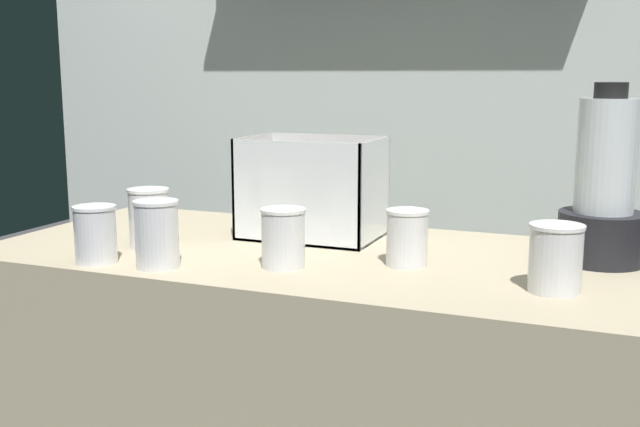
{
  "coord_description": "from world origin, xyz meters",
  "views": [
    {
      "loc": [
        0.58,
        -1.43,
        1.26
      ],
      "look_at": [
        0.0,
        0.0,
        0.98
      ],
      "focal_mm": 42.45,
      "sensor_mm": 36.0,
      "label": 1
    }
  ],
  "objects_px": {
    "juice_cup_orange_middle": "(157,237)",
    "juice_cup_pomegranate_far_right": "(407,240)",
    "carrot_display_bin": "(312,205)",
    "juice_cup_mango_left": "(149,221)",
    "juice_cup_pomegranate_far_left": "(96,238)",
    "blender_pitcher": "(604,195)",
    "juice_cup_pomegranate_rightmost": "(555,263)",
    "juice_cup_pomegranate_right": "(283,242)"
  },
  "relations": [
    {
      "from": "carrot_display_bin",
      "to": "juice_cup_orange_middle",
      "type": "height_order",
      "value": "carrot_display_bin"
    },
    {
      "from": "juice_cup_pomegranate_far_left",
      "to": "juice_cup_mango_left",
      "type": "distance_m",
      "value": 0.16
    },
    {
      "from": "juice_cup_mango_left",
      "to": "juice_cup_pomegranate_far_right",
      "type": "relative_size",
      "value": 1.15
    },
    {
      "from": "carrot_display_bin",
      "to": "juice_cup_pomegranate_far_right",
      "type": "bearing_deg",
      "value": -32.83
    },
    {
      "from": "juice_cup_pomegranate_far_right",
      "to": "juice_cup_pomegranate_rightmost",
      "type": "height_order",
      "value": "juice_cup_pomegranate_rightmost"
    },
    {
      "from": "blender_pitcher",
      "to": "juice_cup_pomegranate_far_right",
      "type": "distance_m",
      "value": 0.39
    },
    {
      "from": "juice_cup_mango_left",
      "to": "juice_cup_orange_middle",
      "type": "xyz_separation_m",
      "value": [
        0.12,
        -0.14,
        0.0
      ]
    },
    {
      "from": "juice_cup_orange_middle",
      "to": "juice_cup_pomegranate_rightmost",
      "type": "relative_size",
      "value": 1.11
    },
    {
      "from": "carrot_display_bin",
      "to": "juice_cup_pomegranate_far_right",
      "type": "height_order",
      "value": "carrot_display_bin"
    },
    {
      "from": "juice_cup_mango_left",
      "to": "juice_cup_pomegranate_far_right",
      "type": "bearing_deg",
      "value": 5.32
    },
    {
      "from": "juice_cup_mango_left",
      "to": "juice_cup_pomegranate_rightmost",
      "type": "distance_m",
      "value": 0.84
    },
    {
      "from": "blender_pitcher",
      "to": "juice_cup_pomegranate_far_right",
      "type": "bearing_deg",
      "value": -154.09
    },
    {
      "from": "juice_cup_pomegranate_rightmost",
      "to": "juice_cup_pomegranate_far_left",
      "type": "bearing_deg",
      "value": -171.5
    },
    {
      "from": "juice_cup_pomegranate_right",
      "to": "juice_cup_pomegranate_rightmost",
      "type": "relative_size",
      "value": 0.98
    },
    {
      "from": "blender_pitcher",
      "to": "juice_cup_pomegranate_far_right",
      "type": "relative_size",
      "value": 3.2
    },
    {
      "from": "carrot_display_bin",
      "to": "blender_pitcher",
      "type": "height_order",
      "value": "blender_pitcher"
    },
    {
      "from": "juice_cup_pomegranate_far_left",
      "to": "juice_cup_pomegranate_rightmost",
      "type": "bearing_deg",
      "value": 8.5
    },
    {
      "from": "carrot_display_bin",
      "to": "juice_cup_mango_left",
      "type": "xyz_separation_m",
      "value": [
        -0.28,
        -0.23,
        -0.02
      ]
    },
    {
      "from": "juice_cup_pomegranate_far_left",
      "to": "juice_cup_orange_middle",
      "type": "distance_m",
      "value": 0.13
    },
    {
      "from": "juice_cup_pomegranate_far_left",
      "to": "juice_cup_pomegranate_rightmost",
      "type": "height_order",
      "value": "juice_cup_pomegranate_rightmost"
    },
    {
      "from": "juice_cup_pomegranate_far_left",
      "to": "juice_cup_mango_left",
      "type": "bearing_deg",
      "value": 84.12
    },
    {
      "from": "juice_cup_pomegranate_far_left",
      "to": "juice_cup_pomegranate_right",
      "type": "bearing_deg",
      "value": 16.64
    },
    {
      "from": "blender_pitcher",
      "to": "juice_cup_orange_middle",
      "type": "relative_size",
      "value": 2.69
    },
    {
      "from": "juice_cup_orange_middle",
      "to": "juice_cup_pomegranate_rightmost",
      "type": "distance_m",
      "value": 0.73
    },
    {
      "from": "carrot_display_bin",
      "to": "juice_cup_mango_left",
      "type": "distance_m",
      "value": 0.36
    },
    {
      "from": "blender_pitcher",
      "to": "juice_cup_pomegranate_far_left",
      "type": "height_order",
      "value": "blender_pitcher"
    },
    {
      "from": "blender_pitcher",
      "to": "juice_cup_pomegranate_far_left",
      "type": "relative_size",
      "value": 3.09
    },
    {
      "from": "juice_cup_pomegranate_far_left",
      "to": "juice_cup_pomegranate_far_right",
      "type": "bearing_deg",
      "value": 20.09
    },
    {
      "from": "juice_cup_pomegranate_right",
      "to": "juice_cup_pomegranate_rightmost",
      "type": "height_order",
      "value": "juice_cup_pomegranate_rightmost"
    },
    {
      "from": "carrot_display_bin",
      "to": "juice_cup_pomegranate_far_right",
      "type": "relative_size",
      "value": 2.75
    },
    {
      "from": "carrot_display_bin",
      "to": "juice_cup_pomegranate_right",
      "type": "bearing_deg",
      "value": -78.28
    },
    {
      "from": "juice_cup_orange_middle",
      "to": "carrot_display_bin",
      "type": "bearing_deg",
      "value": 66.08
    },
    {
      "from": "blender_pitcher",
      "to": "juice_cup_mango_left",
      "type": "height_order",
      "value": "blender_pitcher"
    },
    {
      "from": "juice_cup_pomegranate_right",
      "to": "juice_cup_pomegranate_far_right",
      "type": "xyz_separation_m",
      "value": [
        0.22,
        0.1,
        -0.0
      ]
    },
    {
      "from": "juice_cup_orange_middle",
      "to": "juice_cup_pomegranate_far_right",
      "type": "bearing_deg",
      "value": 23.98
    },
    {
      "from": "juice_cup_pomegranate_far_left",
      "to": "juice_cup_mango_left",
      "type": "height_order",
      "value": "juice_cup_mango_left"
    },
    {
      "from": "juice_cup_pomegranate_far_left",
      "to": "juice_cup_mango_left",
      "type": "relative_size",
      "value": 0.9
    },
    {
      "from": "juice_cup_pomegranate_right",
      "to": "juice_cup_pomegranate_rightmost",
      "type": "distance_m",
      "value": 0.5
    },
    {
      "from": "juice_cup_pomegranate_far_left",
      "to": "juice_cup_orange_middle",
      "type": "xyz_separation_m",
      "value": [
        0.13,
        0.01,
        0.01
      ]
    },
    {
      "from": "blender_pitcher",
      "to": "juice_cup_pomegranate_far_left",
      "type": "bearing_deg",
      "value": -157.66
    },
    {
      "from": "carrot_display_bin",
      "to": "juice_cup_pomegranate_rightmost",
      "type": "distance_m",
      "value": 0.61
    },
    {
      "from": "carrot_display_bin",
      "to": "juice_cup_mango_left",
      "type": "height_order",
      "value": "carrot_display_bin"
    }
  ]
}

